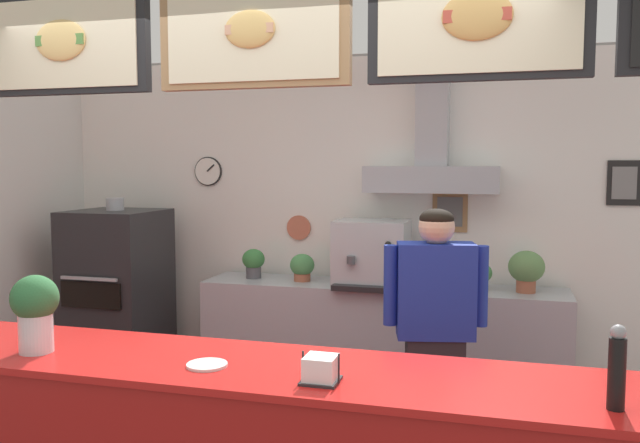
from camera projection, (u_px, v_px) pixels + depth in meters
name	position (u px, v px, depth m)	size (l,w,h in m)	color
back_wall_assembly	(367.00, 213.00, 5.17)	(5.39, 2.66, 2.72)	gray
back_prep_counter	(380.00, 346.00, 5.00)	(2.75, 0.53, 0.93)	#A3A5AD
pizza_oven	(118.00, 301.00, 5.30)	(0.68, 0.73, 1.57)	#232326
shop_worker	(435.00, 334.00, 3.81)	(0.59, 0.31, 1.59)	#232328
espresso_machine	(372.00, 253.00, 4.93)	(0.54, 0.52, 0.49)	#B7BABF
potted_oregano	(254.00, 262.00, 5.25)	(0.18, 0.18, 0.24)	#4C4C51
potted_rosemary	(481.00, 275.00, 4.75)	(0.15, 0.15, 0.20)	#9E563D
potted_sage	(526.00, 269.00, 4.66)	(0.25, 0.25, 0.30)	#9E563D
potted_basil	(302.00, 267.00, 5.12)	(0.19, 0.19, 0.21)	#9E563D
condiment_plate	(207.00, 365.00, 2.66)	(0.17, 0.17, 0.01)	white
basil_vase	(35.00, 311.00, 2.84)	(0.20, 0.20, 0.34)	silver
napkin_holder	(321.00, 370.00, 2.46)	(0.15, 0.14, 0.11)	#262628
pepper_grinder	(617.00, 368.00, 2.18)	(0.06, 0.06, 0.29)	black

